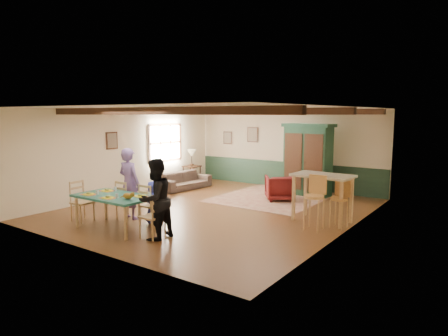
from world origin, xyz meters
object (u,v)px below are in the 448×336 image
Objects in this scene: person_woman at (155,199)px; person_child at (154,202)px; end_table at (192,174)px; dining_chair_far_right at (151,204)px; dining_chair_end_right at (152,215)px; bar_stool_right at (339,204)px; dining_chair_far_left at (127,200)px; bar_stool_left at (314,203)px; dining_table at (115,212)px; person_man at (129,184)px; dining_chair_end_left at (82,201)px; armoire at (308,160)px; table_lamp at (192,158)px; counter_table at (322,198)px; cat at (128,195)px; sofa at (185,180)px; armchair at (280,188)px.

person_child is at bearing -133.26° from person_woman.
person_woman reaches higher than end_table.
dining_chair_end_right is at bearing 136.17° from dining_chair_far_right.
end_table is 0.61× the size of bar_stool_right.
bar_stool_left reaches higher than dining_chair_far_left.
person_woman reaches higher than bar_stool_left.
end_table is (-2.40, 5.54, -0.05)m from dining_table.
person_man is 0.88m from person_child.
dining_chair_end_left is (-1.56, -0.74, 0.00)m from dining_chair_far_right.
dining_table is at bearing -90.00° from person_woman.
end_table is at bearing -59.94° from person_child.
dining_table is 6.04m from end_table.
armoire is 4.39m from table_lamp.
armoire is 3.19m from counter_table.
bar_stool_left is (3.08, 2.59, -0.24)m from cat.
counter_table is (2.97, 3.34, -0.28)m from cat.
dining_chair_end_right reaches higher than end_table.
armoire is 3.75× the size of table_lamp.
bar_stool_right is at bearing -153.61° from dining_chair_far_left.
dining_table is 5.01m from bar_stool_right.
end_table is (-2.95, 5.64, -0.52)m from cat.
sofa is (-0.74, 4.57, -0.19)m from dining_chair_end_left.
counter_table reaches higher than sofa.
dining_chair_end_right is at bearing 0.48° from dining_table.
person_man is 1.72× the size of person_child.
dining_chair_end_left is 0.43× the size of armoire.
sofa is (-1.49, 3.75, -0.58)m from person_man.
dining_chair_far_right reaches higher than cat.
bar_stool_left reaches higher than armchair.
person_child is 5.52m from table_lamp.
armchair is (1.06, 4.89, -0.47)m from cat.
end_table is at bearing 163.00° from bar_stool_right.
armoire is 2.11× the size of bar_stool_right.
person_woman is 1.22× the size of counter_table.
dining_chair_far_left and dining_chair_far_right have the same top height.
dining_chair_end_left reaches higher than end_table.
dining_chair_far_left is at bearing -147.35° from counter_table.
person_woman is 1.56× the size of bar_stool_right.
dining_table is at bearing 60.95° from dining_chair_far_right.
person_man is at bearing -158.30° from bar_stool_left.
counter_table is 0.57m from bar_stool_right.
bar_stool_left is (0.11, -0.75, 0.03)m from counter_table.
person_woman is 0.74× the size of armoire.
dining_chair_end_left is 5.55m from armchair.
counter_table reaches higher than cat.
armoire reaches higher than dining_chair_end_right.
dining_table is 0.93× the size of sofa.
person_child is 3.97m from counter_table.
sofa is at bearing -145.71° from person_woman.
person_man reaches higher than counter_table.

